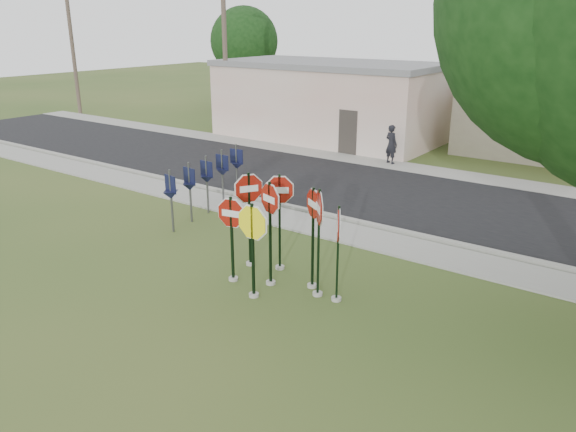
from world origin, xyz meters
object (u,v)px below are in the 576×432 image
Objects in this scene: stop_sign_left at (232,228)px; pedestrian at (391,144)px; utility_pole_near at (225,46)px; stop_sign_yellow at (253,238)px; stop_sign_center at (270,219)px.

stop_sign_left is 13.70m from pedestrian.
utility_pole_near is at bearing 14.37° from pedestrian.
stop_sign_yellow is 1.38× the size of pedestrian.
stop_sign_yellow is at bearing 121.33° from pedestrian.
stop_sign_left is at bearing -48.02° from utility_pole_near.
pedestrian is at bearing 103.00° from stop_sign_yellow.
stop_sign_center is 1.19× the size of stop_sign_left.
stop_sign_left is (-0.91, -0.38, -0.32)m from stop_sign_center.
utility_pole_near is 11.35m from pedestrian.
stop_sign_yellow is at bearing -46.67° from utility_pole_near.
utility_pole_near reaches higher than stop_sign_left.
stop_sign_center is 19.77m from utility_pole_near.
stop_sign_left is 1.31× the size of pedestrian.
stop_sign_yellow is at bearing -21.52° from stop_sign_left.
stop_sign_yellow is 0.26× the size of utility_pole_near.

